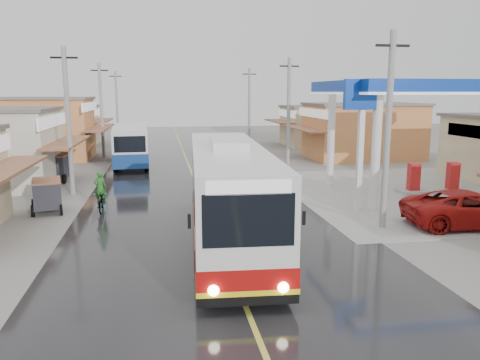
{
  "coord_description": "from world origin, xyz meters",
  "views": [
    {
      "loc": [
        -2.08,
        -17.69,
        5.61
      ],
      "look_at": [
        1.36,
        2.58,
        1.73
      ],
      "focal_mm": 35.0,
      "sensor_mm": 36.0,
      "label": 1
    }
  ],
  "objects_px": {
    "coach_bus": "(228,193)",
    "tricycle_near": "(47,194)",
    "second_bus": "(131,145)",
    "cyclist": "(101,198)",
    "tricycle_far": "(58,166)",
    "jeepney": "(470,209)"
  },
  "relations": [
    {
      "from": "cyclist",
      "to": "tricycle_far",
      "type": "xyz_separation_m",
      "value": [
        -3.63,
        8.38,
        0.36
      ]
    },
    {
      "from": "coach_bus",
      "to": "second_bus",
      "type": "bearing_deg",
      "value": 106.95
    },
    {
      "from": "coach_bus",
      "to": "tricycle_near",
      "type": "height_order",
      "value": "coach_bus"
    },
    {
      "from": "jeepney",
      "to": "tricycle_near",
      "type": "xyz_separation_m",
      "value": [
        -18.16,
        5.44,
        0.14
      ]
    },
    {
      "from": "second_bus",
      "to": "tricycle_near",
      "type": "distance_m",
      "value": 14.49
    },
    {
      "from": "coach_bus",
      "to": "tricycle_near",
      "type": "relative_size",
      "value": 5.95
    },
    {
      "from": "cyclist",
      "to": "tricycle_far",
      "type": "height_order",
      "value": "cyclist"
    },
    {
      "from": "coach_bus",
      "to": "tricycle_near",
      "type": "xyz_separation_m",
      "value": [
        -7.8,
        5.72,
        -0.98
      ]
    },
    {
      "from": "cyclist",
      "to": "tricycle_far",
      "type": "bearing_deg",
      "value": 111.66
    },
    {
      "from": "cyclist",
      "to": "tricycle_far",
      "type": "relative_size",
      "value": 0.8
    },
    {
      "from": "second_bus",
      "to": "jeepney",
      "type": "xyz_separation_m",
      "value": [
        15.09,
        -19.58,
        -0.86
      ]
    },
    {
      "from": "second_bus",
      "to": "cyclist",
      "type": "xyz_separation_m",
      "value": [
        -0.59,
        -14.28,
        -0.98
      ]
    },
    {
      "from": "coach_bus",
      "to": "tricycle_far",
      "type": "height_order",
      "value": "coach_bus"
    },
    {
      "from": "coach_bus",
      "to": "jeepney",
      "type": "xyz_separation_m",
      "value": [
        10.36,
        0.28,
        -1.12
      ]
    },
    {
      "from": "jeepney",
      "to": "tricycle_near",
      "type": "relative_size",
      "value": 2.58
    },
    {
      "from": "jeepney",
      "to": "tricycle_near",
      "type": "distance_m",
      "value": 18.95
    },
    {
      "from": "second_bus",
      "to": "cyclist",
      "type": "bearing_deg",
      "value": -95.25
    },
    {
      "from": "coach_bus",
      "to": "cyclist",
      "type": "xyz_separation_m",
      "value": [
        -5.32,
        5.58,
        -1.25
      ]
    },
    {
      "from": "jeepney",
      "to": "coach_bus",
      "type": "bearing_deg",
      "value": 96.37
    },
    {
      "from": "second_bus",
      "to": "coach_bus",
      "type": "bearing_deg",
      "value": -79.48
    },
    {
      "from": "coach_bus",
      "to": "tricycle_far",
      "type": "bearing_deg",
      "value": 126.22
    },
    {
      "from": "coach_bus",
      "to": "tricycle_far",
      "type": "distance_m",
      "value": 16.61
    }
  ]
}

